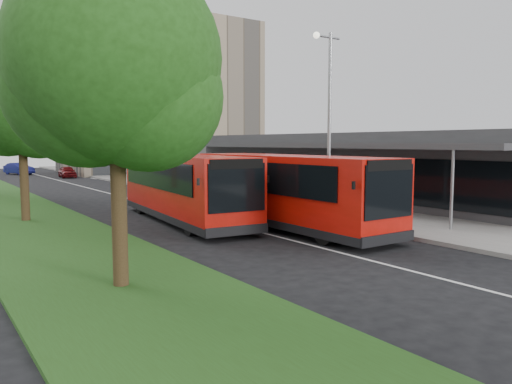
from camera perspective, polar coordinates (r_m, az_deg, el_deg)
ground at (r=18.29m, az=2.76°, el=-5.20°), size 120.00×120.00×0.00m
pavement at (r=38.37m, az=-8.25°, el=0.56°), size 5.00×80.00×0.15m
lane_centre_line at (r=31.44m, az=-14.03°, el=-0.79°), size 0.12×70.00×0.01m
kerb_dashes at (r=36.35m, az=-11.37°, el=0.11°), size 0.12×56.00×0.01m
office_block at (r=61.80m, az=-10.80°, el=10.71°), size 22.00×12.00×18.00m
station_building at (r=31.17m, az=9.79°, el=2.99°), size 7.70×26.00×4.00m
tree_near at (r=12.09m, az=-15.92°, el=12.96°), size 4.84×4.84×7.78m
tree_mid at (r=23.71m, az=-25.34°, el=8.91°), size 4.83×4.83×7.76m
lamp_post_near at (r=22.18m, az=8.23°, el=8.89°), size 1.44×0.28×8.00m
lamp_post_far at (r=39.29m, az=-12.14°, el=7.39°), size 1.44×0.28×8.00m
bus_main at (r=20.04m, az=3.68°, el=0.10°), size 2.82×10.40×2.94m
bus_second at (r=21.96m, az=-8.15°, el=0.50°), size 3.60×10.47×2.91m
litter_bin at (r=30.13m, az=-0.03°, el=0.24°), size 0.63×0.63×0.90m
bollard at (r=36.27m, az=-8.29°, el=1.19°), size 0.17×0.17×1.02m
car_near at (r=52.86m, az=-20.77°, el=2.18°), size 1.62×3.49×1.16m
car_far at (r=60.11m, az=-25.47°, el=2.43°), size 2.78×4.11×1.28m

